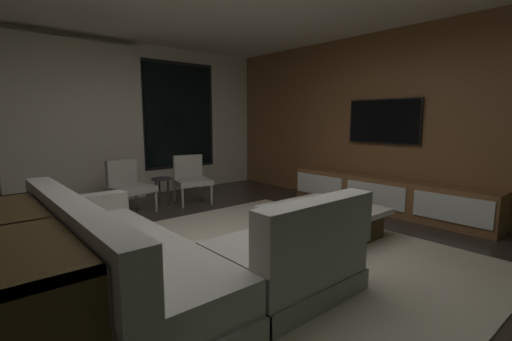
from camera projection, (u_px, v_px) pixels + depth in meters
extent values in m
plane|color=#332B26|center=(243.00, 261.00, 3.46)|extent=(9.20, 9.20, 0.00)
cube|color=silver|center=(109.00, 121.00, 6.01)|extent=(6.60, 0.12, 2.70)
cube|color=black|center=(179.00, 116.00, 6.78)|extent=(1.52, 0.02, 2.02)
cube|color=black|center=(179.00, 116.00, 6.77)|extent=(1.40, 0.03, 1.90)
cube|color=beige|center=(77.00, 125.00, 5.53)|extent=(2.10, 0.12, 2.60)
cube|color=brown|center=(403.00, 121.00, 5.24)|extent=(0.12, 7.80, 2.70)
cube|color=beige|center=(275.00, 255.00, 3.61)|extent=(3.20, 3.80, 0.01)
cube|color=gray|center=(124.00, 282.00, 2.82)|extent=(0.90, 2.50, 0.18)
cube|color=#B2ADA3|center=(123.00, 257.00, 2.79)|extent=(0.86, 2.42, 0.24)
cube|color=#B2ADA3|center=(72.00, 227.00, 2.52)|extent=(0.20, 2.50, 0.40)
cube|color=#B2ADA3|center=(81.00, 205.00, 3.62)|extent=(0.90, 0.20, 0.18)
cube|color=gray|center=(282.00, 280.00, 2.85)|extent=(1.10, 0.90, 0.18)
cube|color=#B2ADA3|center=(282.00, 256.00, 2.82)|extent=(1.07, 0.86, 0.24)
cube|color=#B2ADA3|center=(317.00, 227.00, 2.51)|extent=(1.10, 0.20, 0.40)
cube|color=beige|center=(71.00, 214.00, 3.01)|extent=(0.10, 0.36, 0.36)
cube|color=#B2A893|center=(103.00, 239.00, 2.38)|extent=(0.10, 0.36, 0.36)
cube|color=#412E17|center=(323.00, 224.00, 4.16)|extent=(1.00, 1.00, 0.30)
cube|color=white|center=(323.00, 210.00, 4.13)|extent=(1.16, 1.16, 0.06)
cube|color=#5E3FAD|center=(319.00, 205.00, 4.21)|extent=(0.23, 0.15, 0.02)
cube|color=#CE6ABE|center=(319.00, 203.00, 4.20)|extent=(0.28, 0.17, 0.02)
cube|color=#48C2C6|center=(319.00, 200.00, 4.22)|extent=(0.23, 0.21, 0.03)
cylinder|color=#B2ADA0|center=(212.00, 194.00, 5.72)|extent=(0.04, 0.04, 0.36)
cylinder|color=#B2ADA0|center=(183.00, 197.00, 5.51)|extent=(0.04, 0.04, 0.36)
cylinder|color=#B2ADA0|center=(202.00, 188.00, 6.16)|extent=(0.04, 0.04, 0.36)
cylinder|color=#B2ADA0|center=(175.00, 191.00, 5.95)|extent=(0.04, 0.04, 0.36)
cube|color=#B2ADA3|center=(192.00, 182.00, 5.81)|extent=(0.66, 0.67, 0.08)
cube|color=#B2ADA3|center=(188.00, 166.00, 5.99)|extent=(0.49, 0.19, 0.38)
cylinder|color=#B2ADA0|center=(156.00, 200.00, 5.27)|extent=(0.04, 0.04, 0.36)
cylinder|color=#B2ADA0|center=(128.00, 206.00, 4.89)|extent=(0.04, 0.04, 0.36)
cylinder|color=#B2ADA0|center=(136.00, 196.00, 5.57)|extent=(0.04, 0.04, 0.36)
cylinder|color=#B2ADA0|center=(108.00, 201.00, 5.19)|extent=(0.04, 0.04, 0.36)
cube|color=#B2ADA3|center=(132.00, 189.00, 5.20)|extent=(0.65, 0.66, 0.08)
cube|color=#B2ADA3|center=(122.00, 172.00, 5.31)|extent=(0.49, 0.18, 0.38)
cylinder|color=#333338|center=(157.00, 193.00, 5.53)|extent=(0.03, 0.03, 0.46)
cylinder|color=#333338|center=(168.00, 191.00, 5.66)|extent=(0.03, 0.03, 0.46)
cylinder|color=#333338|center=(160.00, 191.00, 5.67)|extent=(0.03, 0.03, 0.46)
cylinder|color=#333338|center=(162.00, 179.00, 5.56)|extent=(0.32, 0.32, 0.02)
cube|color=brown|center=(383.00, 195.00, 5.29)|extent=(0.44, 3.10, 0.52)
cube|color=white|center=(451.00, 209.00, 4.35)|extent=(0.02, 0.93, 0.33)
cube|color=white|center=(375.00, 195.00, 5.14)|extent=(0.02, 0.93, 0.33)
cube|color=white|center=(319.00, 185.00, 5.92)|extent=(0.02, 0.93, 0.33)
cube|color=#352214|center=(440.00, 216.00, 4.64)|extent=(0.33, 0.68, 0.19)
cube|color=#58A252|center=(462.00, 220.00, 4.45)|extent=(0.03, 0.04, 0.19)
cube|color=tan|center=(451.00, 219.00, 4.55)|extent=(0.03, 0.04, 0.15)
cube|color=#79C5C3|center=(440.00, 216.00, 4.64)|extent=(0.03, 0.04, 0.18)
cube|color=teal|center=(430.00, 215.00, 4.74)|extent=(0.03, 0.04, 0.16)
cube|color=#8EC17C|center=(420.00, 213.00, 4.84)|extent=(0.03, 0.04, 0.16)
cube|color=black|center=(384.00, 121.00, 5.36)|extent=(0.04, 1.16, 0.67)
cube|color=black|center=(383.00, 121.00, 5.35)|extent=(0.05, 1.12, 0.63)
cube|color=#412E17|center=(19.00, 225.00, 2.22)|extent=(0.40, 2.10, 0.04)
cube|color=#412E17|center=(28.00, 311.00, 2.31)|extent=(0.38, 2.04, 0.03)
cube|color=#412E17|center=(6.00, 237.00, 3.05)|extent=(0.40, 0.04, 0.74)
cube|color=#412E17|center=(24.00, 278.00, 2.27)|extent=(0.38, 0.03, 0.74)
cube|color=white|center=(42.00, 332.00, 1.85)|extent=(0.18, 0.04, 0.24)
cube|color=silver|center=(36.00, 318.00, 1.95)|extent=(0.18, 0.04, 0.27)
cube|color=silver|center=(33.00, 309.00, 2.06)|extent=(0.18, 0.04, 0.26)
cube|color=white|center=(30.00, 301.00, 2.18)|extent=(0.18, 0.04, 0.22)
cube|color=silver|center=(25.00, 291.00, 2.28)|extent=(0.18, 0.04, 0.25)
cube|color=silver|center=(22.00, 282.00, 2.39)|extent=(0.18, 0.04, 0.26)
cube|color=white|center=(19.00, 275.00, 2.50)|extent=(0.18, 0.04, 0.26)
cube|color=silver|center=(16.00, 270.00, 2.61)|extent=(0.18, 0.04, 0.23)
cube|color=white|center=(12.00, 264.00, 2.72)|extent=(0.18, 0.04, 0.25)
cube|color=silver|center=(12.00, 258.00, 2.84)|extent=(0.18, 0.04, 0.25)
cube|color=silver|center=(9.00, 253.00, 2.94)|extent=(0.18, 0.04, 0.25)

